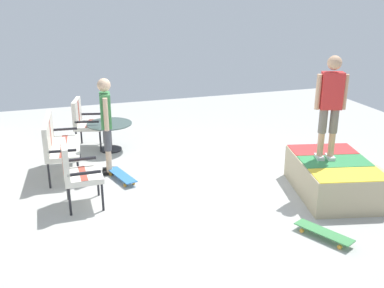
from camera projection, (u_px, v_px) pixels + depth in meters
ground_plane at (208, 185)px, 7.61m from camera, size 12.00×12.00×0.10m
skate_ramp at (335, 177)px, 7.10m from camera, size 1.98×2.16×0.57m
patio_bench at (56, 141)px, 7.75m from camera, size 1.29×0.65×1.02m
patio_chair_near_house at (83, 119)px, 9.05m from camera, size 0.73×0.68×1.02m
patio_chair_by_wall at (75, 169)px, 6.58m from camera, size 0.63×0.56×1.02m
patio_table at (110, 131)px, 8.98m from camera, size 0.90×0.90×0.57m
person_watching at (106, 119)px, 7.69m from camera, size 0.48×0.27×1.70m
person_skater at (331, 101)px, 6.79m from camera, size 0.32×0.46×1.63m
skateboard_by_bench at (122, 175)px, 7.67m from camera, size 0.82×0.42×0.10m
skateboard_spare at (324, 233)px, 5.88m from camera, size 0.81×0.53×0.10m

